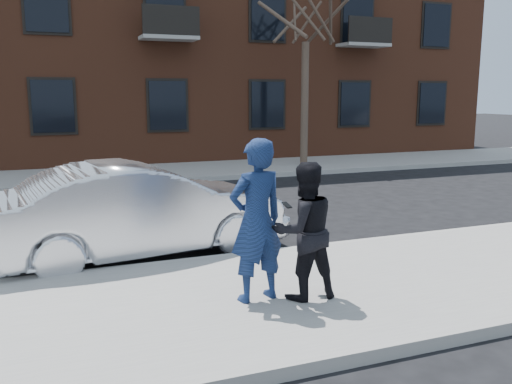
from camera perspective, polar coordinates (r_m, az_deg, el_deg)
name	(u,v)px	position (r m, az deg, el deg)	size (l,w,h in m)	color
ground	(360,284)	(7.79, 10.87, -9.53)	(100.00, 100.00, 0.00)	black
near_sidewalk	(370,285)	(7.57, 11.90, -9.57)	(50.00, 3.50, 0.15)	gray
near_curb	(310,250)	(9.05, 5.68, -6.06)	(50.00, 0.10, 0.15)	#999691
far_sidewalk	(177,172)	(18.06, -8.27, 2.13)	(50.00, 3.50, 0.15)	gray
far_curb	(191,180)	(16.33, -6.86, 1.30)	(50.00, 0.10, 0.15)	#999691
apartment_building	(184,11)	(25.15, -7.59, 18.34)	(24.30, 10.30, 12.30)	brown
street_tree	(306,6)	(19.36, 5.30, 18.93)	(3.60, 3.60, 6.80)	#382A21
silver_sedan	(141,210)	(8.92, -11.98, -1.88)	(1.63, 4.67, 1.54)	silver
man_hoodie	(256,221)	(6.44, 0.04, -3.03)	(0.79, 0.59, 1.97)	navy
man_peacoat	(304,231)	(6.57, 5.09, -4.10)	(0.82, 0.64, 1.68)	black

